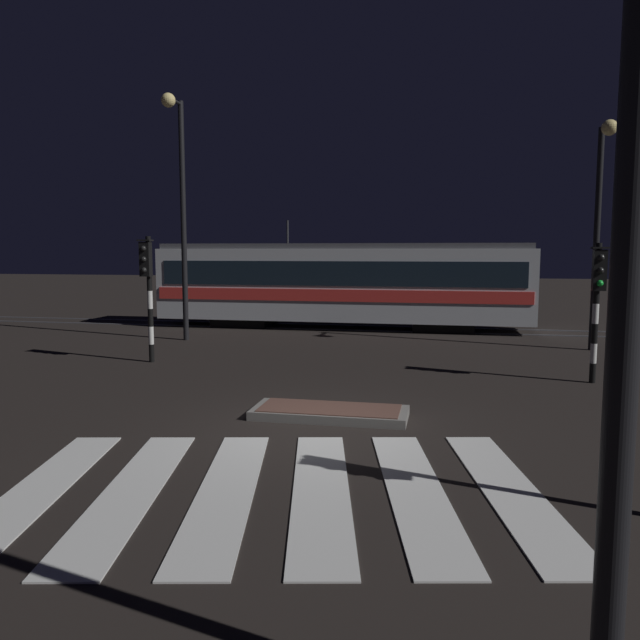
% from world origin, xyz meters
% --- Properties ---
extents(ground_plane, '(120.00, 120.00, 0.00)m').
position_xyz_m(ground_plane, '(0.00, 0.00, 0.00)').
color(ground_plane, black).
extents(rail_near, '(80.00, 0.12, 0.03)m').
position_xyz_m(rail_near, '(0.00, 12.89, 0.01)').
color(rail_near, '#59595E').
rests_on(rail_near, ground).
extents(rail_far, '(80.00, 0.12, 0.03)m').
position_xyz_m(rail_far, '(0.00, 14.33, 0.01)').
color(rail_far, '#59595E').
rests_on(rail_far, ground).
extents(crosswalk_zebra, '(7.33, 5.58, 0.02)m').
position_xyz_m(crosswalk_zebra, '(-0.00, -2.71, 0.01)').
color(crosswalk_zebra, silver).
rests_on(crosswalk_zebra, ground).
extents(traffic_island, '(2.78, 1.09, 0.18)m').
position_xyz_m(traffic_island, '(0.05, 0.80, 0.09)').
color(traffic_island, slate).
rests_on(traffic_island, ground).
extents(traffic_light_corner_far_right, '(0.36, 0.42, 3.15)m').
position_xyz_m(traffic_light_corner_far_right, '(5.33, 4.78, 2.08)').
color(traffic_light_corner_far_right, black).
rests_on(traffic_light_corner_far_right, ground).
extents(traffic_light_corner_far_left, '(0.36, 0.42, 3.36)m').
position_xyz_m(traffic_light_corner_far_left, '(-5.69, 5.21, 2.22)').
color(traffic_light_corner_far_left, black).
rests_on(traffic_light_corner_far_left, ground).
extents(street_lamp_trackside_left, '(0.44, 1.21, 7.81)m').
position_xyz_m(street_lamp_trackside_left, '(-6.48, 9.12, 4.89)').
color(street_lamp_trackside_left, black).
rests_on(street_lamp_trackside_left, ground).
extents(street_lamp_trackside_right, '(0.44, 1.21, 6.58)m').
position_xyz_m(street_lamp_trackside_right, '(6.36, 9.57, 4.22)').
color(street_lamp_trackside_right, black).
rests_on(street_lamp_trackside_right, ground).
extents(tram, '(14.34, 2.58, 4.15)m').
position_xyz_m(tram, '(-1.93, 13.61, 1.74)').
color(tram, silver).
rests_on(tram, ground).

